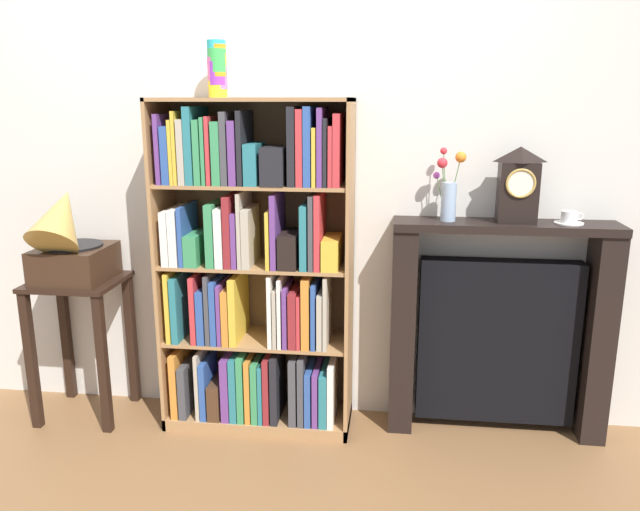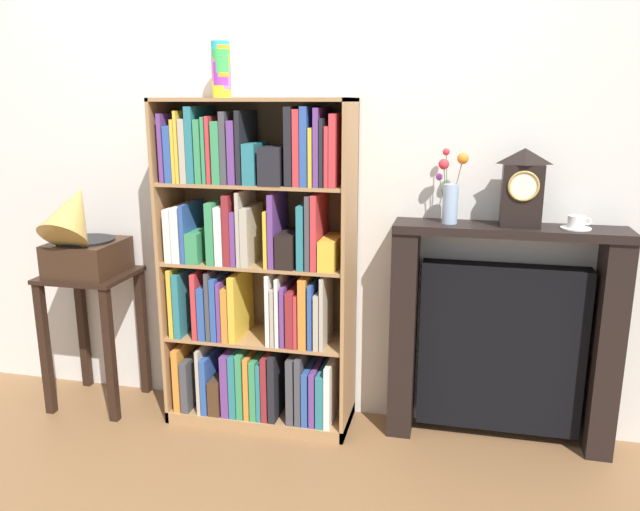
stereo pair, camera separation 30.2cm
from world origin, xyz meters
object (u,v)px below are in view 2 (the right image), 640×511
at_px(mantel_clock, 522,188).
at_px(bookshelf, 257,276).
at_px(side_table_left, 93,314).
at_px(gramophone, 81,237).
at_px(teacup_with_saucer, 576,223).
at_px(fireplace_mantel, 501,337).
at_px(flower_vase, 451,193).
at_px(cup_stack, 221,70).

bearing_deg(mantel_clock, bookshelf, -176.93).
bearing_deg(mantel_clock, side_table_left, -177.80).
bearing_deg(side_table_left, gramophone, -90.00).
bearing_deg(mantel_clock, teacup_with_saucer, 0.62).
relative_size(gramophone, fireplace_mantel, 0.50).
relative_size(bookshelf, flower_vase, 4.81).
distance_m(bookshelf, cup_stack, 1.01).
relative_size(gramophone, mantel_clock, 1.52).
height_order(bookshelf, side_table_left, bookshelf).
bearing_deg(cup_stack, fireplace_mantel, 2.21).
relative_size(bookshelf, teacup_with_saucer, 12.39).
height_order(side_table_left, gramophone, gramophone).
bearing_deg(teacup_with_saucer, fireplace_mantel, 176.13).
relative_size(cup_stack, mantel_clock, 0.73).
height_order(bookshelf, flower_vase, bookshelf).
relative_size(gramophone, teacup_with_saucer, 4.03).
distance_m(bookshelf, mantel_clock, 1.33).
bearing_deg(side_table_left, fireplace_mantel, 2.83).
relative_size(cup_stack, flower_vase, 0.75).
height_order(gramophone, fireplace_mantel, gramophone).
bearing_deg(teacup_with_saucer, mantel_clock, -179.38).
xyz_separation_m(flower_vase, teacup_with_saucer, (0.56, -0.00, -0.12)).
bearing_deg(cup_stack, bookshelf, -12.32).
distance_m(bookshelf, fireplace_mantel, 1.23).
height_order(fireplace_mantel, mantel_clock, mantel_clock).
distance_m(side_table_left, flower_vase, 1.99).
xyz_separation_m(fireplace_mantel, mantel_clock, (0.04, -0.02, 0.73)).
distance_m(cup_stack, mantel_clock, 1.50).
relative_size(side_table_left, gramophone, 1.39).
height_order(fireplace_mantel, flower_vase, flower_vase).
bearing_deg(side_table_left, teacup_with_saucer, 2.04).
bearing_deg(teacup_with_saucer, cup_stack, -178.83).
relative_size(cup_stack, side_table_left, 0.34).
height_order(side_table_left, teacup_with_saucer, teacup_with_saucer).
relative_size(bookshelf, fireplace_mantel, 1.53).
relative_size(bookshelf, gramophone, 3.07).
relative_size(cup_stack, teacup_with_saucer, 1.93).
relative_size(side_table_left, fireplace_mantel, 0.69).
xyz_separation_m(bookshelf, side_table_left, (-0.93, -0.02, -0.27)).
distance_m(fireplace_mantel, teacup_with_saucer, 0.64).
height_order(flower_vase, teacup_with_saucer, flower_vase).
bearing_deg(flower_vase, mantel_clock, -1.13).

